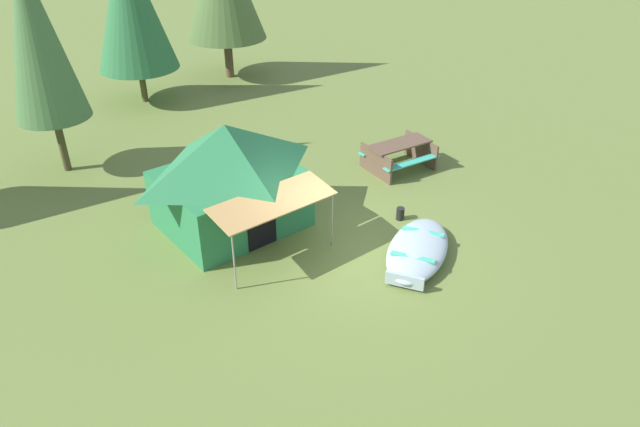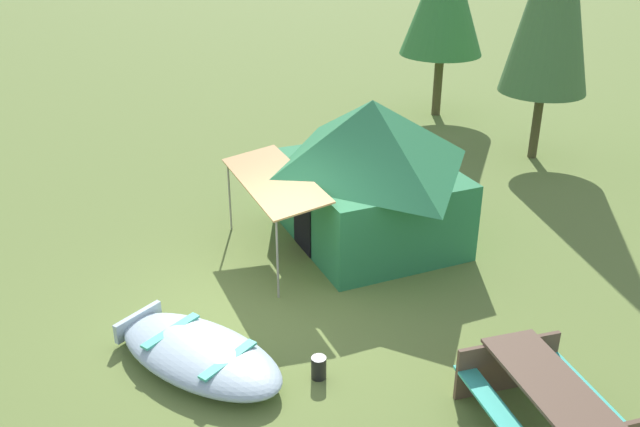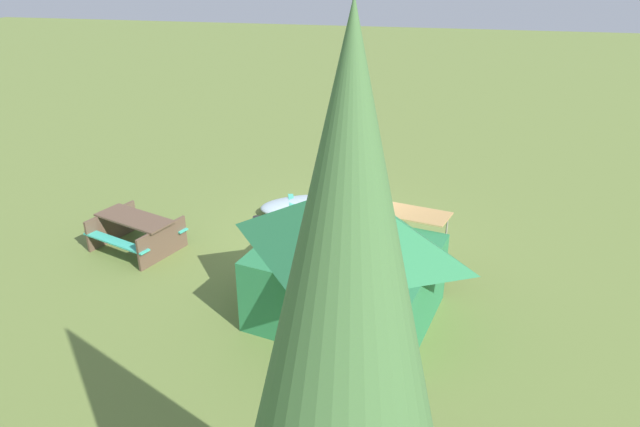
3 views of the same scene
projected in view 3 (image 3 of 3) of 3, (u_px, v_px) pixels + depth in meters
name	position (u px, v px, depth m)	size (l,w,h in m)	color
ground_plane	(332.00, 241.00, 13.61)	(80.00, 80.00, 0.00)	olive
beached_rowboat	(313.00, 206.00, 14.96)	(2.97, 2.04, 0.39)	#A4BAC5
canvas_cabin_tent	(348.00, 250.00, 10.37)	(3.91, 4.35, 2.62)	#2A7B47
picnic_table	(136.00, 229.00, 13.09)	(2.23, 1.97, 0.79)	brown
cooler_box	(355.00, 279.00, 11.77)	(0.48, 0.36, 0.33)	#209164
fuel_can	(257.00, 223.00, 14.15)	(0.20, 0.20, 0.32)	black
pine_tree_far_center	(346.00, 346.00, 3.93)	(1.99, 1.99, 6.14)	#494226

